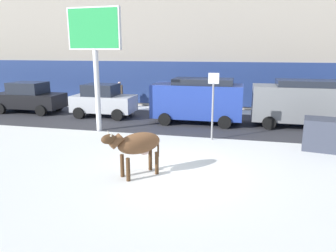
{
  "coord_description": "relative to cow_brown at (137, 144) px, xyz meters",
  "views": [
    {
      "loc": [
        2.07,
        -8.91,
        3.72
      ],
      "look_at": [
        -0.41,
        1.69,
        1.1
      ],
      "focal_mm": 33.77,
      "sensor_mm": 36.0,
      "label": 1
    }
  ],
  "objects": [
    {
      "name": "street_sign",
      "position": [
        1.8,
        4.51,
        0.68
      ],
      "size": [
        0.44,
        0.08,
        2.82
      ],
      "color": "gray",
      "rests_on": "ground"
    },
    {
      "name": "car_silver_hatchback",
      "position": [
        -4.7,
        7.92,
        -0.07
      ],
      "size": [
        3.5,
        1.93,
        1.86
      ],
      "color": "#B7BABF",
      "rests_on": "ground"
    },
    {
      "name": "cow_brown",
      "position": [
        0.0,
        0.0,
        0.0
      ],
      "size": [
        1.59,
        1.67,
        1.54
      ],
      "color": "brown",
      "rests_on": "ground"
    },
    {
      "name": "car_black_sedan",
      "position": [
        -9.66,
        8.1,
        -0.09
      ],
      "size": [
        4.2,
        1.99,
        1.84
      ],
      "color": "black",
      "rests_on": "ground"
    },
    {
      "name": "car_grey_van",
      "position": [
        5.82,
        7.87,
        0.25
      ],
      "size": [
        4.6,
        2.13,
        2.32
      ],
      "color": "slate",
      "rests_on": "ground"
    },
    {
      "name": "ground_plane",
      "position": [
        0.88,
        0.37,
        -0.99
      ],
      "size": [
        120.0,
        120.0,
        0.0
      ],
      "primitive_type": "plane",
      "color": "white"
    },
    {
      "name": "dumpster",
      "position": [
        6.2,
        4.07,
        -0.39
      ],
      "size": [
        1.86,
        1.38,
        1.2
      ],
      "primitive_type": "cube",
      "rotation": [
        0.0,
        0.0,
        -0.17
      ],
      "color": "#383D4C",
      "rests_on": "ground"
    },
    {
      "name": "building_facade",
      "position": [
        0.88,
        14.92,
        5.49
      ],
      "size": [
        44.0,
        6.1,
        13.0
      ],
      "color": "#A39989",
      "rests_on": "ground"
    },
    {
      "name": "billboard",
      "position": [
        -3.56,
        4.88,
        3.32
      ],
      "size": [
        2.53,
        0.33,
        5.56
      ],
      "color": "silver",
      "rests_on": "ground"
    },
    {
      "name": "road_strip",
      "position": [
        0.88,
        7.54,
        -0.99
      ],
      "size": [
        60.0,
        5.6,
        0.01
      ],
      "primitive_type": "cube",
      "color": "#333338",
      "rests_on": "ground"
    },
    {
      "name": "pedestrian_near_billboard",
      "position": [
        7.72,
        10.7,
        -0.11
      ],
      "size": [
        0.36,
        0.24,
        1.73
      ],
      "color": "#282833",
      "rests_on": "ground"
    },
    {
      "name": "car_blue_van",
      "position": [
        0.75,
        7.55,
        0.25
      ],
      "size": [
        4.6,
        2.13,
        2.32
      ],
      "color": "#233D9E",
      "rests_on": "ground"
    },
    {
      "name": "pedestrian_by_cars",
      "position": [
        -4.8,
        10.7,
        -0.11
      ],
      "size": [
        0.36,
        0.24,
        1.73
      ],
      "color": "#282833",
      "rests_on": "ground"
    }
  ]
}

